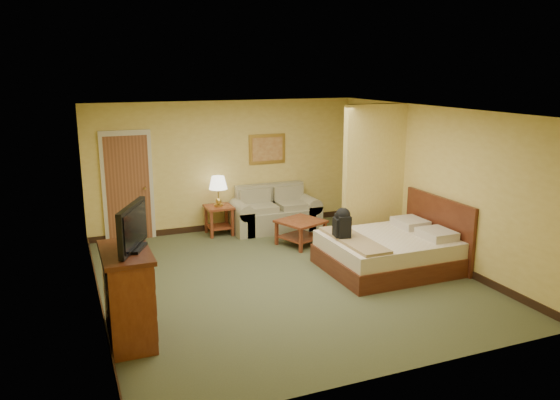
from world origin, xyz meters
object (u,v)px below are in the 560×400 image
loveseat (275,215)px  bed (392,250)px  dresser (128,295)px  coffee_table (301,227)px

loveseat → bed: bed is taller
bed → loveseat: bearing=108.5°
dresser → coffee_table: bearing=37.1°
bed → coffee_table: bearing=117.6°
coffee_table → dresser: 4.28m
loveseat → coffee_table: loveseat is taller
coffee_table → dresser: dresser is taller
loveseat → dresser: 5.01m
coffee_table → bed: (0.88, -1.69, -0.03)m
dresser → bed: (4.29, 0.89, -0.27)m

